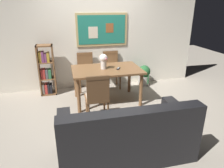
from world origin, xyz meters
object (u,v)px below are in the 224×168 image
object	(u,v)px
dining_chair_far_right	(111,66)
dining_chair_far_left	(86,68)
leather_couch	(126,137)
flower_vase	(104,60)
tv_remote	(118,68)
dining_table	(107,73)
potted_ivy	(144,75)
dining_chair_near_left	(97,95)
bookshelf	(46,72)

from	to	relation	value
dining_chair_far_right	dining_chair_far_left	distance (m)	0.65
leather_couch	flower_vase	size ratio (longest dim) A/B	5.76
tv_remote	dining_table	bearing A→B (deg)	163.15
flower_vase	potted_ivy	bearing A→B (deg)	31.33
dining_chair_near_left	tv_remote	bearing A→B (deg)	52.51
tv_remote	dining_chair_far_right	bearing A→B (deg)	86.08
dining_table	flower_vase	xyz separation A→B (m)	(-0.06, 0.01, 0.28)
potted_ivy	flower_vase	world-z (taller)	flower_vase
dining_chair_far_left	potted_ivy	size ratio (longest dim) A/B	1.68
dining_chair_near_left	bookshelf	distance (m)	1.80
dining_table	flower_vase	bearing A→B (deg)	170.68
potted_ivy	tv_remote	size ratio (longest dim) A/B	3.43
dining_table	dining_chair_far_left	distance (m)	0.89
dining_table	tv_remote	bearing A→B (deg)	-16.85
potted_ivy	dining_chair_far_left	bearing A→B (deg)	178.03
tv_remote	potted_ivy	bearing A→B (deg)	41.58
dining_chair_far_right	dining_chair_far_left	world-z (taller)	same
dining_table	dining_chair_far_left	bearing A→B (deg)	113.63
dining_table	bookshelf	size ratio (longest dim) A/B	1.23
dining_chair_near_left	flower_vase	distance (m)	0.97
dining_chair_far_right	tv_remote	size ratio (longest dim) A/B	5.78
flower_vase	bookshelf	bearing A→B (deg)	149.70
dining_chair_far_left	dining_chair_far_right	bearing A→B (deg)	2.37
dining_chair_far_right	tv_remote	xyz separation A→B (m)	(-0.06, -0.91, 0.22)
leather_couch	dining_chair_near_left	bearing A→B (deg)	103.24
dining_chair_near_left	potted_ivy	world-z (taller)	dining_chair_near_left
flower_vase	dining_chair_far_left	bearing A→B (deg)	110.26
leather_couch	potted_ivy	world-z (taller)	leather_couch
potted_ivy	flower_vase	distance (m)	1.58
leather_couch	bookshelf	world-z (taller)	bookshelf
leather_couch	tv_remote	distance (m)	1.82
dining_table	potted_ivy	size ratio (longest dim) A/B	2.65
leather_couch	tv_remote	world-z (taller)	leather_couch
dining_chair_near_left	bookshelf	xyz separation A→B (m)	(-0.93, 1.55, 0.02)
dining_chair_far_right	tv_remote	world-z (taller)	dining_chair_far_right
flower_vase	dining_table	bearing A→B (deg)	-9.32
dining_chair_far_right	bookshelf	size ratio (longest dim) A/B	0.78
leather_couch	flower_vase	world-z (taller)	flower_vase
flower_vase	tv_remote	xyz separation A→B (m)	(0.29, -0.08, -0.17)
bookshelf	dining_chair_near_left	bearing A→B (deg)	-59.01
dining_chair_far_left	potted_ivy	world-z (taller)	dining_chair_far_left
leather_couch	potted_ivy	size ratio (longest dim) A/B	3.33
dining_chair_far_left	potted_ivy	distance (m)	1.54
dining_table	dining_chair_near_left	size ratio (longest dim) A/B	1.58
dining_table	flower_vase	world-z (taller)	flower_vase
dining_table	dining_chair_far_right	distance (m)	0.89
bookshelf	tv_remote	distance (m)	1.72
dining_chair_far_left	bookshelf	size ratio (longest dim) A/B	0.78
dining_chair_far_right	leather_couch	size ratio (longest dim) A/B	0.51
tv_remote	dining_chair_near_left	bearing A→B (deg)	-127.49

